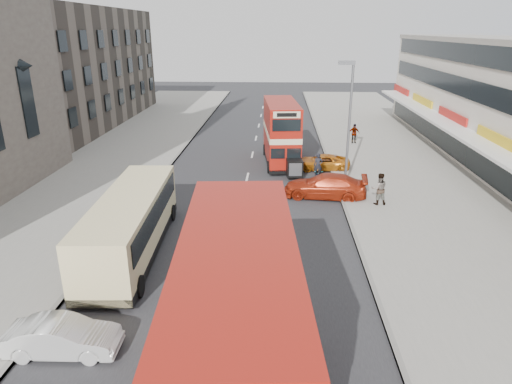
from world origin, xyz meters
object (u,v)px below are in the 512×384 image
at_px(bus_main, 239,345).
at_px(car_right_b, 322,162).
at_px(cyclist, 318,172).
at_px(bus_second, 281,133).
at_px(car_right_a, 325,186).
at_px(pedestrian_near, 379,189).
at_px(pedestrian_far, 354,133).
at_px(car_left_front, 63,337).
at_px(street_lamp, 349,116).
at_px(coach, 131,222).

height_order(bus_main, car_right_b, bus_main).
bearing_deg(cyclist, bus_second, 118.38).
bearing_deg(car_right_a, pedestrian_near, 72.67).
bearing_deg(pedestrian_far, bus_main, -105.96).
distance_m(bus_second, car_right_a, 8.18).
xyz_separation_m(car_left_front, pedestrian_far, (13.64, 28.68, 0.42)).
bearing_deg(car_right_a, street_lamp, 148.69).
xyz_separation_m(bus_second, car_left_front, (-7.03, -22.37, -1.82)).
distance_m(car_left_front, cyclist, 20.24).
relative_size(bus_main, bus_second, 1.16).
distance_m(street_lamp, car_right_b, 6.00).
xyz_separation_m(car_right_a, pedestrian_near, (3.01, -1.38, 0.38)).
xyz_separation_m(car_right_a, cyclist, (-0.21, 2.99, -0.06)).
height_order(bus_second, coach, bus_second).
bearing_deg(coach, car_left_front, -93.77).
bearing_deg(bus_second, cyclist, 113.64).
bearing_deg(car_left_front, pedestrian_far, -27.16).
height_order(coach, car_right_b, coach).
bearing_deg(bus_main, car_right_b, -104.06).
bearing_deg(bus_second, car_right_a, 104.52).
distance_m(street_lamp, pedestrian_near, 5.09).
bearing_deg(bus_second, bus_main, 82.16).
relative_size(coach, car_right_b, 2.47).
bearing_deg(pedestrian_near, car_right_b, -71.68).
bearing_deg(car_right_a, coach, -43.72).
relative_size(car_right_a, pedestrian_far, 2.93).
bearing_deg(coach, car_right_a, 35.82).
bearing_deg(coach, cyclist, 45.68).
distance_m(bus_second, car_right_b, 3.95).
distance_m(bus_main, bus_second, 25.19).
bearing_deg(car_right_b, street_lamp, 14.16).
height_order(bus_main, bus_second, bus_main).
bearing_deg(street_lamp, pedestrian_near, -63.14).
bearing_deg(car_left_front, coach, -2.39).
distance_m(bus_main, car_right_b, 24.00).
distance_m(coach, cyclist, 14.41).
distance_m(bus_second, car_left_front, 23.52).
bearing_deg(coach, car_right_b, 50.71).
distance_m(street_lamp, pedestrian_far, 12.87).
distance_m(bus_second, cyclist, 5.47).
bearing_deg(car_right_b, car_left_front, -26.32).
distance_m(car_left_front, car_right_a, 17.77).
bearing_deg(car_right_a, bus_second, -152.70).
height_order(bus_second, cyclist, bus_second).
xyz_separation_m(coach, car_right_b, (10.04, 13.72, -0.97)).
height_order(car_right_a, cyclist, cyclist).
bearing_deg(car_right_a, car_left_front, -26.00).
xyz_separation_m(car_right_b, pedestrian_near, (2.66, -7.28, 0.56)).
distance_m(coach, pedestrian_near, 14.24).
height_order(coach, pedestrian_near, coach).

